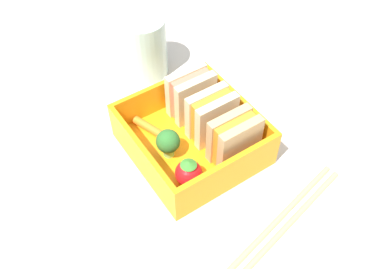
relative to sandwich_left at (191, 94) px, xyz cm
name	(u,v)px	position (x,y,z in cm)	size (l,w,h in cm)	color
ground_plane	(192,153)	(4.46, -2.84, -5.32)	(120.00, 120.00, 2.00)	beige
bento_tray	(192,145)	(4.46, -2.84, -3.72)	(15.19, 14.40, 1.20)	orange
bento_rim	(192,131)	(4.46, -2.84, -0.99)	(15.19, 14.40, 4.25)	orange
sandwich_left	(191,94)	(0.00, 0.00, 0.00)	(3.23, 5.67, 6.23)	beige
sandwich_center_left	(211,116)	(4.46, 0.00, 0.00)	(3.23, 5.67, 6.23)	beige
sandwich_center	(234,139)	(8.92, 0.00, 0.00)	(3.23, 5.67, 6.23)	tan
carrot_stick_far_left	(149,128)	(-0.21, -6.21, -2.60)	(1.04, 1.04, 4.60)	orange
broccoli_floret	(170,144)	(4.85, -6.21, -0.79)	(2.88, 2.88, 3.93)	#80CE6E
strawberry_far_left	(189,173)	(9.03, -6.37, -1.44)	(3.12, 3.12, 3.72)	red
chopstick_pair	(283,222)	(18.76, -0.52, -3.97)	(5.80, 19.81, 0.70)	tan
drinking_glass	(144,46)	(-11.67, -0.16, 0.12)	(6.54, 6.54, 8.87)	silver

